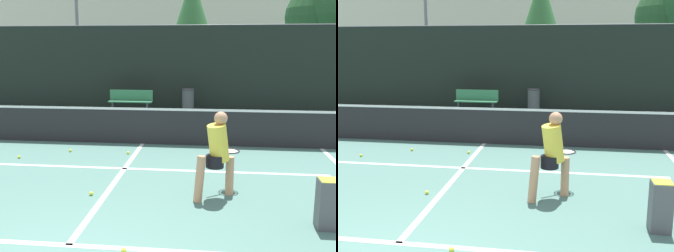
{
  "view_description": "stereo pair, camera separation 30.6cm",
  "coord_description": "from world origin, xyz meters",
  "views": [
    {
      "loc": [
        1.79,
        -3.2,
        2.49
      ],
      "look_at": [
        0.92,
        4.35,
        0.95
      ],
      "focal_mm": 42.0,
      "sensor_mm": 36.0,
      "label": 1
    },
    {
      "loc": [
        2.09,
        -3.16,
        2.49
      ],
      "look_at": [
        0.92,
        4.35,
        0.95
      ],
      "focal_mm": 42.0,
      "sensor_mm": 36.0,
      "label": 2
    }
  ],
  "objects": [
    {
      "name": "tennis_ball_scattered_1",
      "position": [
        0.74,
        1.13,
        0.03
      ],
      "size": [
        0.07,
        0.07,
        0.07
      ],
      "primitive_type": "sphere",
      "color": "#D1E033",
      "rests_on": "ground"
    },
    {
      "name": "building_far",
      "position": [
        0.0,
        29.12,
        3.37
      ],
      "size": [
        36.0,
        2.4,
        6.74
      ],
      "primitive_type": "cube",
      "color": "beige",
      "rests_on": "ground"
    },
    {
      "name": "parked_car",
      "position": [
        0.31,
        16.5,
        0.62
      ],
      "size": [
        1.74,
        3.94,
        1.47
      ],
      "color": "black",
      "rests_on": "ground"
    },
    {
      "name": "court_center_mark",
      "position": [
        0.0,
        3.92,
        0.0
      ],
      "size": [
        0.1,
        5.38,
        0.01
      ],
      "primitive_type": "cube",
      "color": "white",
      "rests_on": "ground"
    },
    {
      "name": "courtside_bench",
      "position": [
        -1.31,
        11.4,
        0.47
      ],
      "size": [
        1.67,
        0.41,
        0.86
      ],
      "rotation": [
        0.0,
        0.0,
        -0.02
      ],
      "color": "#33724C",
      "rests_on": "ground"
    },
    {
      "name": "tree_west",
      "position": [
        0.59,
        18.64,
        4.43
      ],
      "size": [
        2.36,
        2.36,
        6.3
      ],
      "color": "brown",
      "rests_on": "ground"
    },
    {
      "name": "ball_hopper",
      "position": [
        3.4,
        2.13,
        0.37
      ],
      "size": [
        0.28,
        0.28,
        0.71
      ],
      "color": "#4C4C51",
      "rests_on": "ground"
    },
    {
      "name": "court_service_line",
      "position": [
        0.0,
        4.48,
        0.0
      ],
      "size": [
        8.25,
        0.1,
        0.01
      ],
      "primitive_type": "cube",
      "color": "white",
      "rests_on": "ground"
    },
    {
      "name": "tennis_ball_scattered_10",
      "position": [
        1.89,
        4.88,
        0.03
      ],
      "size": [
        0.07,
        0.07,
        0.07
      ],
      "primitive_type": "sphere",
      "color": "#D1E033",
      "rests_on": "ground"
    },
    {
      "name": "tennis_ball_scattered_7",
      "position": [
        -2.55,
        4.95,
        0.03
      ],
      "size": [
        0.07,
        0.07,
        0.07
      ],
      "primitive_type": "sphere",
      "color": "#D1E033",
      "rests_on": "ground"
    },
    {
      "name": "tree_east",
      "position": [
        6.85,
        17.62,
        3.92
      ],
      "size": [
        3.13,
        3.13,
        5.51
      ],
      "color": "brown",
      "rests_on": "ground"
    },
    {
      "name": "tennis_ball_scattered_9",
      "position": [
        3.5,
        2.83,
        0.03
      ],
      "size": [
        0.07,
        0.07,
        0.07
      ],
      "primitive_type": "sphere",
      "color": "#D1E033",
      "rests_on": "ground"
    },
    {
      "name": "player_practicing",
      "position": [
        1.88,
        3.1,
        0.79
      ],
      "size": [
        0.88,
        1.03,
        1.46
      ],
      "rotation": [
        0.0,
        0.0,
        0.64
      ],
      "color": "tan",
      "rests_on": "ground"
    },
    {
      "name": "net",
      "position": [
        0.0,
        6.61,
        0.51
      ],
      "size": [
        11.09,
        0.09,
        1.07
      ],
      "color": "slate",
      "rests_on": "ground"
    },
    {
      "name": "trash_bin",
      "position": [
        0.86,
        11.63,
        0.46
      ],
      "size": [
        0.48,
        0.48,
        0.92
      ],
      "color": "#3F3F42",
      "rests_on": "ground"
    },
    {
      "name": "tennis_ball_scattered_2",
      "position": [
        -1.59,
        5.62,
        0.03
      ],
      "size": [
        0.07,
        0.07,
        0.07
      ],
      "primitive_type": "sphere",
      "color": "#D1E033",
      "rests_on": "ground"
    },
    {
      "name": "tennis_ball_scattered_0",
      "position": [
        -0.16,
        5.59,
        0.03
      ],
      "size": [
        0.07,
        0.07,
        0.07
      ],
      "primitive_type": "sphere",
      "color": "#D1E033",
      "rests_on": "ground"
    },
    {
      "name": "tennis_ball_scattered_3",
      "position": [
        -0.23,
        2.94,
        0.03
      ],
      "size": [
        0.07,
        0.07,
        0.07
      ],
      "primitive_type": "sphere",
      "color": "#D1E033",
      "rests_on": "ground"
    },
    {
      "name": "fence_back",
      "position": [
        0.0,
        12.41,
        1.65
      ],
      "size": [
        24.0,
        0.06,
        3.32
      ],
      "color": "black",
      "rests_on": "ground"
    },
    {
      "name": "court_baseline_near",
      "position": [
        0.0,
        1.24,
        0.0
      ],
      "size": [
        11.0,
        0.1,
        0.01
      ],
      "primitive_type": "cube",
      "color": "white",
      "rests_on": "ground"
    }
  ]
}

